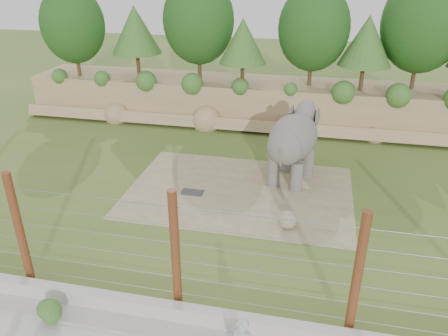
# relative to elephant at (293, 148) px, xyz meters

# --- Properties ---
(ground) EXTENTS (90.00, 90.00, 0.00)m
(ground) POSITION_rel_elephant_xyz_m (-2.66, -4.61, -1.68)
(ground) COLOR #466424
(ground) RESTS_ON ground
(back_embankment) EXTENTS (30.00, 5.52, 8.77)m
(back_embankment) POSITION_rel_elephant_xyz_m (-2.07, 8.06, 2.29)
(back_embankment) COLOR #9C7E58
(back_embankment) RESTS_ON ground
(dirt_patch) EXTENTS (10.00, 7.00, 0.02)m
(dirt_patch) POSITION_rel_elephant_xyz_m (-2.16, -1.61, -1.67)
(dirt_patch) COLOR #8C7C5A
(dirt_patch) RESTS_ON ground
(drain_grate) EXTENTS (1.00, 0.60, 0.03)m
(drain_grate) POSITION_rel_elephant_xyz_m (-4.21, -2.21, -1.64)
(drain_grate) COLOR #262628
(drain_grate) RESTS_ON dirt_patch
(elephant) EXTENTS (2.73, 4.46, 3.36)m
(elephant) POSITION_rel_elephant_xyz_m (0.00, 0.00, 0.00)
(elephant) COLOR #615D56
(elephant) RESTS_ON ground
(stone_ball) EXTENTS (0.72, 0.72, 0.72)m
(stone_ball) POSITION_rel_elephant_xyz_m (0.20, -4.15, -1.30)
(stone_ball) COLOR gray
(stone_ball) RESTS_ON dirt_patch
(retaining_wall) EXTENTS (26.00, 0.35, 0.50)m
(retaining_wall) POSITION_rel_elephant_xyz_m (-2.66, -9.61, -1.43)
(retaining_wall) COLOR beige
(retaining_wall) RESTS_ON ground
(barrier_fence) EXTENTS (20.26, 0.26, 4.00)m
(barrier_fence) POSITION_rel_elephant_xyz_m (-2.66, -9.11, 0.32)
(barrier_fence) COLOR #522C13
(barrier_fence) RESTS_ON ground
(walkway_shrub) EXTENTS (0.74, 0.74, 0.74)m
(walkway_shrub) POSITION_rel_elephant_xyz_m (-6.08, -10.41, -1.30)
(walkway_shrub) COLOR #275923
(walkway_shrub) RESTS_ON walkway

